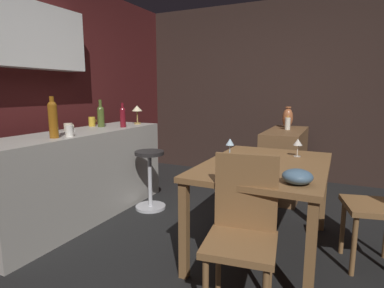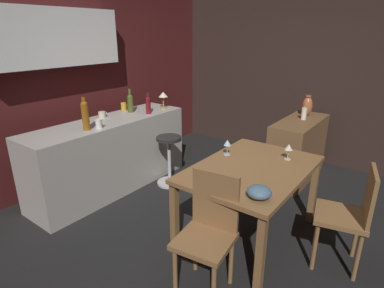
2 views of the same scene
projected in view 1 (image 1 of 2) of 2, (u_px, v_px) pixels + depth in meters
The scene contains 20 objects.
ground_plane at pixel (210, 247), 2.66m from camera, with size 9.00×9.00×0.00m, color black.
wall_kitchen_back at pixel (24, 81), 3.25m from camera, with size 5.20×0.33×2.60m.
wall_side_right at pixel (256, 91), 4.84m from camera, with size 0.10×4.40×2.60m, color #33231E.
dining_table at pixel (265, 173), 2.51m from camera, with size 1.35×0.93×0.74m.
kitchen_counter at pixel (79, 175), 3.22m from camera, with size 2.10×0.60×0.90m, color #B2ADA3.
sideboard_cabinet at pixel (284, 162), 3.99m from camera, with size 1.10×0.44×0.82m, color brown.
chair_near_window at pixel (242, 229), 1.84m from camera, with size 0.45×0.45×0.94m.
bar_stool at pixel (150, 178), 3.48m from camera, with size 0.34×0.34×0.66m.
wine_glass_left at pixel (298, 143), 2.73m from camera, with size 0.08×0.08×0.16m.
wine_glass_right at pixel (230, 143), 2.73m from camera, with size 0.07×0.07×0.16m.
fruit_bowl at pixel (297, 177), 1.93m from camera, with size 0.19×0.19×0.09m, color slate.
wine_bottle_olive at pixel (101, 115), 3.56m from camera, with size 0.08×0.08×0.31m.
wine_bottle_ruby at pixel (123, 116), 3.53m from camera, with size 0.06×0.06×0.28m.
wine_bottle_amber at pixel (53, 118), 2.71m from camera, with size 0.08×0.08×0.36m.
cup_white at pixel (69, 131), 2.82m from camera, with size 0.11×0.07×0.10m.
cup_mustard at pixel (92, 122), 3.63m from camera, with size 0.11×0.08×0.11m.
cup_cream at pixel (68, 127), 3.25m from camera, with size 0.12×0.09×0.08m.
counter_lamp at pixel (137, 110), 3.85m from camera, with size 0.13×0.13×0.23m.
pillar_candle_tall at pixel (288, 124), 3.97m from camera, with size 0.07×0.07×0.18m.
vase_copper at pixel (288, 118), 4.18m from camera, with size 0.14×0.14×0.28m.
Camera 1 is at (-2.30, -0.92, 1.31)m, focal length 29.32 mm.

